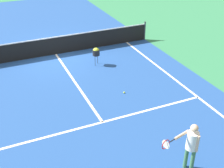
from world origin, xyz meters
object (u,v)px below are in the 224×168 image
object	(u,v)px
net	(55,45)
ball_hopper	(96,52)
tennis_ball_mid_court	(124,92)
player_near	(191,143)

from	to	relation	value
net	ball_hopper	xyz separation A→B (m)	(1.48, -2.01, 0.18)
tennis_ball_mid_court	player_near	bearing A→B (deg)	-92.46
net	ball_hopper	size ratio (longest dim) A/B	12.11
ball_hopper	player_near	bearing A→B (deg)	-90.97
net	tennis_ball_mid_court	distance (m)	5.20
net	tennis_ball_mid_court	xyz separation A→B (m)	(1.55, -4.94, -0.46)
net	player_near	xyz separation A→B (m)	(1.36, -9.44, 0.48)
net	tennis_ball_mid_court	world-z (taller)	net
player_near	tennis_ball_mid_court	size ratio (longest dim) A/B	23.87
player_near	tennis_ball_mid_court	world-z (taller)	player_near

